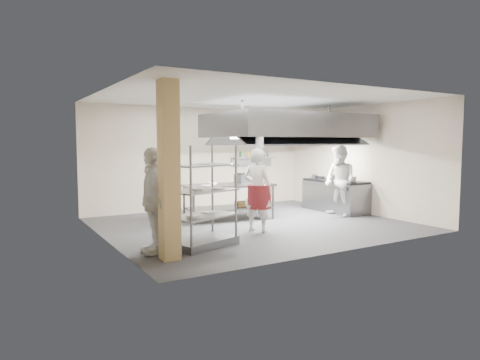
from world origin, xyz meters
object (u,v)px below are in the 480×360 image
pass_rack (203,196)px  chef_line (340,181)px  chef_head (258,190)px  cooking_range (335,197)px  griddle (245,178)px  chef_plating (153,201)px  island (229,202)px  stockpot (336,178)px

pass_rack → chef_line: pass_rack is taller
pass_rack → chef_head: bearing=1.6°
cooking_range → chef_head: chef_head is taller
chef_head → griddle: bearing=-52.7°
pass_rack → chef_plating: bearing=163.3°
pass_rack → chef_head: 1.72m
chef_plating → pass_rack: bearing=95.6°
island → griddle: griddle is taller
chef_plating → chef_head: bearing=107.2°
chef_head → chef_line: size_ratio=0.98×
island → chef_line: 3.04m
chef_line → chef_plating: bearing=-76.9°
chef_plating → stockpot: size_ratio=8.03×
island → chef_head: (-0.21, -1.68, 0.47)m
stockpot → griddle: bearing=165.3°
island → chef_line: (2.79, -1.11, 0.49)m
cooking_range → griddle: bearing=167.4°
chef_head → chef_plating: (-2.60, -0.61, 0.02)m
cooking_range → griddle: size_ratio=4.37×
island → pass_rack: size_ratio=1.20×
chef_head → stockpot: (3.42, 1.17, 0.05)m
chef_head → griddle: 2.02m
pass_rack → chef_head: pass_rack is taller
chef_line → stockpot: chef_line is taller
pass_rack → stockpot: (5.04, 1.76, 0.02)m
chef_head → stockpot: 3.62m
griddle → chef_plating: bearing=-149.0°
cooking_range → chef_plating: bearing=-162.9°
chef_head → island: bearing=-36.8°
chef_line → cooking_range: bearing=146.0°
pass_rack → cooking_range: bearing=1.6°
chef_plating → griddle: bearing=130.0°
cooking_range → chef_plating: size_ratio=1.06×
pass_rack → chef_plating: pass_rack is taller
island → chef_line: bearing=-15.0°
chef_line → island: bearing=-110.6°
griddle → stockpot: (2.63, -0.69, -0.04)m
stockpot → island: bearing=170.9°
griddle → island: bearing=-168.1°
chef_head → chef_plating: bearing=73.7°
chef_head → chef_line: (3.00, 0.57, 0.02)m
chef_head → chef_line: 3.05m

